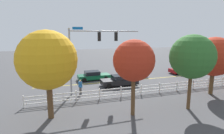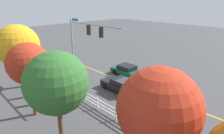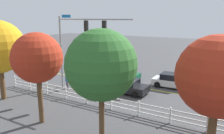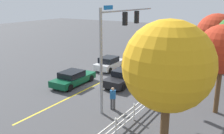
# 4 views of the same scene
# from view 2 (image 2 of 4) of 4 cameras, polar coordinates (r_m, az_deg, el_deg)

# --- Properties ---
(ground_plane) EXTENTS (120.00, 120.00, 0.00)m
(ground_plane) POSITION_cam_2_polar(r_m,az_deg,el_deg) (23.02, 4.94, -4.80)
(ground_plane) COLOR #444447
(lane_center_stripe) EXTENTS (28.00, 0.16, 0.01)m
(lane_center_stripe) POSITION_cam_2_polar(r_m,az_deg,el_deg) (20.86, 13.24, -7.89)
(lane_center_stripe) COLOR gold
(lane_center_stripe) RESTS_ON ground_plane
(signal_assembly) EXTENTS (8.07, 0.38, 7.38)m
(signal_assembly) POSITION_cam_2_polar(r_m,az_deg,el_deg) (21.38, -8.49, 7.87)
(signal_assembly) COLOR gray
(signal_assembly) RESTS_ON ground_plane
(car_0) EXTENTS (4.65, 2.05, 1.34)m
(car_0) POSITION_cam_2_polar(r_m,az_deg,el_deg) (25.18, 4.64, -1.08)
(car_0) COLOR #0C4C2D
(car_0) RESTS_ON ground_plane
(car_1) EXTENTS (4.80, 2.00, 1.39)m
(car_1) POSITION_cam_2_polar(r_m,az_deg,el_deg) (20.80, 2.82, -5.40)
(car_1) COLOR black
(car_1) RESTS_ON ground_plane
(car_3) EXTENTS (4.22, 2.00, 1.46)m
(car_3) POSITION_cam_2_polar(r_m,az_deg,el_deg) (21.76, 17.05, -5.05)
(car_3) COLOR silver
(car_3) RESTS_ON ground_plane
(pedestrian) EXTENTS (0.40, 0.47, 1.69)m
(pedestrian) POSITION_cam_2_polar(r_m,az_deg,el_deg) (23.35, -10.41, -2.25)
(pedestrian) COLOR #3F3F42
(pedestrian) RESTS_ON ground_plane
(white_rail_fence) EXTENTS (26.10, 0.10, 1.15)m
(white_rail_fence) POSITION_cam_2_polar(r_m,az_deg,el_deg) (16.89, -1.69, -11.85)
(white_rail_fence) COLOR white
(white_rail_fence) RESTS_ON ground_plane
(tree_0) EXTENTS (3.80, 3.80, 6.61)m
(tree_0) POSITION_cam_2_polar(r_m,az_deg,el_deg) (11.81, -15.93, -4.52)
(tree_0) COLOR brown
(tree_0) RESTS_ON ground_plane
(tree_2) EXTENTS (3.33, 3.33, 6.22)m
(tree_2) POSITION_cam_2_polar(r_m,az_deg,el_deg) (16.58, -23.27, 0.81)
(tree_2) COLOR brown
(tree_2) RESTS_ON ground_plane
(tree_3) EXTENTS (4.23, 4.23, 6.35)m
(tree_3) POSITION_cam_2_polar(r_m,az_deg,el_deg) (10.04, 13.49, -11.73)
(tree_3) COLOR brown
(tree_3) RESTS_ON ground_plane
(tree_4) EXTENTS (4.52, 4.52, 6.94)m
(tree_4) POSITION_cam_2_polar(r_m,az_deg,el_deg) (22.95, -25.79, 5.52)
(tree_4) COLOR brown
(tree_4) RESTS_ON ground_plane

